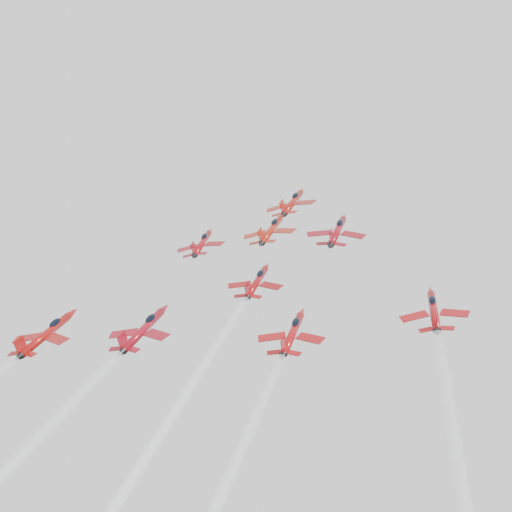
% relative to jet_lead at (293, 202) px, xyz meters
% --- Properties ---
extents(jet_lead, '(10.48, 13.04, 9.52)m').
position_rel_jet_lead_xyz_m(jet_lead, '(0.00, 0.00, 0.00)').
color(jet_lead, '#9F170F').
extents(jet_row2_left, '(9.20, 11.45, 8.36)m').
position_rel_jet_lead_xyz_m(jet_row2_left, '(-12.81, -13.69, -9.66)').
color(jet_row2_left, maroon).
extents(jet_row2_center, '(10.12, 12.58, 9.19)m').
position_rel_jet_lead_xyz_m(jet_row2_center, '(-0.70, -10.51, -7.41)').
color(jet_row2_center, '#AB1F10').
extents(jet_row2_right, '(10.15, 12.63, 9.22)m').
position_rel_jet_lead_xyz_m(jet_row2_right, '(11.89, -12.77, -9.00)').
color(jet_row2_right, maroon).
extents(jet_center, '(8.81, 78.98, 56.13)m').
position_rel_jet_lead_xyz_m(jet_center, '(2.66, -62.02, -43.79)').
color(jet_center, maroon).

